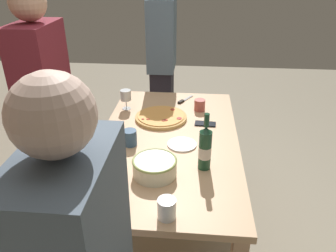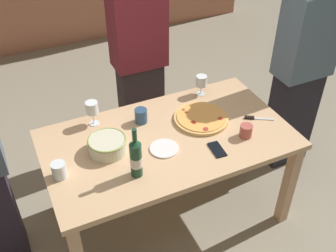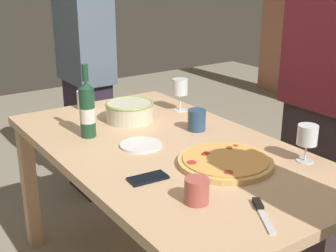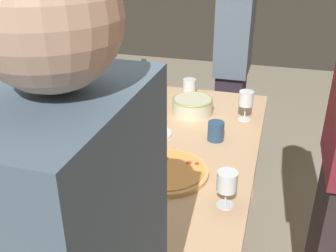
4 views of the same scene
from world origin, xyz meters
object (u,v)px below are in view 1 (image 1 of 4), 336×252
(wine_glass_by_bottle, at_px, (97,152))
(cup_amber, at_px, (200,105))
(cup_ceramic, at_px, (130,138))
(side_plate, at_px, (182,144))
(cell_phone, at_px, (205,124))
(person_host, at_px, (48,111))
(pizza_knife, at_px, (184,100))
(dining_table, at_px, (168,151))
(wine_bottle, at_px, (205,148))
(person_guest_left, at_px, (162,65))
(wine_glass_near_pizza, at_px, (126,96))
(pizza, at_px, (161,117))
(cup_spare, at_px, (167,209))
(serving_bowl, at_px, (155,166))

(wine_glass_by_bottle, bearing_deg, cup_amber, -32.61)
(cup_ceramic, bearing_deg, side_plate, -85.61)
(cell_phone, xyz_separation_m, person_host, (-0.08, 1.09, 0.09))
(cup_ceramic, distance_m, pizza_knife, 0.78)
(dining_table, relative_size, wine_glass_by_bottle, 9.30)
(wine_bottle, xyz_separation_m, pizza_knife, (0.93, 0.16, -0.12))
(side_plate, height_order, person_guest_left, person_guest_left)
(wine_glass_near_pizza, distance_m, cell_phone, 0.65)
(wine_bottle, height_order, pizza_knife, wine_bottle)
(pizza, bearing_deg, cup_amber, -57.69)
(cup_amber, relative_size, cup_ceramic, 0.85)
(cup_amber, xyz_separation_m, cell_phone, (-0.24, -0.04, -0.04))
(wine_bottle, xyz_separation_m, cup_spare, (-0.41, 0.17, -0.08))
(serving_bowl, height_order, person_host, person_host)
(cup_ceramic, relative_size, pizza_knife, 0.54)
(cup_ceramic, relative_size, side_plate, 0.55)
(pizza, distance_m, pizza_knife, 0.37)
(wine_glass_near_pizza, height_order, cup_amber, wine_glass_near_pizza)
(wine_bottle, bearing_deg, pizza_knife, 9.58)
(wine_glass_near_pizza, relative_size, cup_spare, 1.54)
(wine_glass_by_bottle, relative_size, person_guest_left, 0.10)
(wine_glass_by_bottle, distance_m, pizza_knife, 1.10)
(wine_bottle, relative_size, cell_phone, 2.31)
(dining_table, height_order, pizza_knife, pizza_knife)
(wine_bottle, height_order, cup_amber, wine_bottle)
(cup_spare, bearing_deg, wine_bottle, -22.71)
(pizza, xyz_separation_m, side_plate, (-0.35, -0.17, -0.01))
(serving_bowl, distance_m, wine_glass_near_pizza, 0.89)
(side_plate, bearing_deg, pizza_knife, 1.84)
(wine_bottle, bearing_deg, person_guest_left, 14.66)
(cup_ceramic, distance_m, cup_spare, 0.68)
(cup_spare, relative_size, side_plate, 0.54)
(cup_amber, distance_m, person_host, 1.10)
(wine_glass_near_pizza, distance_m, cup_amber, 0.56)
(wine_glass_near_pizza, bearing_deg, side_plate, -138.16)
(pizza, relative_size, wine_glass_by_bottle, 2.16)
(wine_bottle, distance_m, cell_phone, 0.54)
(cup_spare, height_order, pizza_knife, cup_spare)
(wine_bottle, bearing_deg, cup_ceramic, 65.27)
(dining_table, xyz_separation_m, person_guest_left, (1.19, 0.16, 0.21))
(pizza, height_order, cell_phone, pizza)
(side_plate, height_order, cell_phone, same)
(cup_spare, bearing_deg, person_host, 46.68)
(serving_bowl, xyz_separation_m, pizza_knife, (1.02, -0.11, -0.05))
(pizza, xyz_separation_m, cell_phone, (-0.06, -0.32, -0.01))
(serving_bowl, bearing_deg, pizza_knife, -6.04)
(side_plate, xyz_separation_m, person_guest_left, (1.26, 0.26, 0.12))
(person_host, bearing_deg, dining_table, 0.00)
(wine_bottle, bearing_deg, person_host, 67.44)
(cup_amber, xyz_separation_m, side_plate, (-0.53, 0.11, -0.04))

